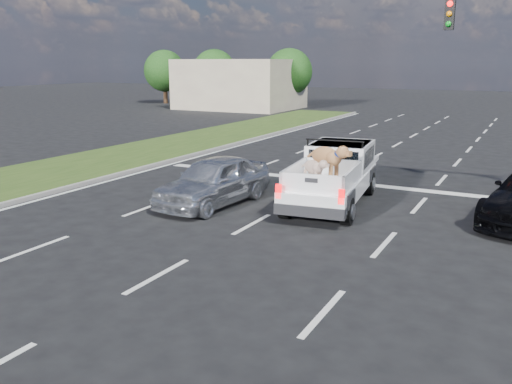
% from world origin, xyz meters
% --- Properties ---
extents(ground, '(160.00, 160.00, 0.00)m').
position_xyz_m(ground, '(0.00, 0.00, 0.00)').
color(ground, black).
rests_on(ground, ground).
extents(road_markings, '(17.75, 60.00, 0.01)m').
position_xyz_m(road_markings, '(0.00, 6.56, 0.01)').
color(road_markings, silver).
rests_on(road_markings, ground).
extents(grass_median_left, '(5.00, 60.00, 0.10)m').
position_xyz_m(grass_median_left, '(-11.50, 6.00, 0.05)').
color(grass_median_left, '#274314').
rests_on(grass_median_left, ground).
extents(curb_left, '(0.15, 60.00, 0.14)m').
position_xyz_m(curb_left, '(-9.05, 6.00, 0.07)').
color(curb_left, gray).
rests_on(curb_left, ground).
extents(building_left, '(10.00, 8.00, 4.40)m').
position_xyz_m(building_left, '(-20.00, 36.00, 2.20)').
color(building_left, '#BFB492').
rests_on(building_left, ground).
extents(tree_far_a, '(4.20, 4.20, 5.40)m').
position_xyz_m(tree_far_a, '(-30.00, 38.00, 3.29)').
color(tree_far_a, '#332114').
rests_on(tree_far_a, ground).
extents(tree_far_b, '(4.20, 4.20, 5.40)m').
position_xyz_m(tree_far_b, '(-24.00, 38.00, 3.29)').
color(tree_far_b, '#332114').
rests_on(tree_far_b, ground).
extents(tree_far_c, '(4.20, 4.20, 5.40)m').
position_xyz_m(tree_far_c, '(-16.00, 38.00, 3.29)').
color(tree_far_c, '#332114').
rests_on(tree_far_c, ground).
extents(pickup_truck, '(2.45, 5.32, 1.93)m').
position_xyz_m(pickup_truck, '(-0.62, 7.01, 0.91)').
color(pickup_truck, black).
rests_on(pickup_truck, ground).
extents(silver_sedan, '(2.05, 4.37, 1.45)m').
position_xyz_m(silver_sedan, '(-3.72, 5.30, 0.72)').
color(silver_sedan, silver).
rests_on(silver_sedan, ground).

